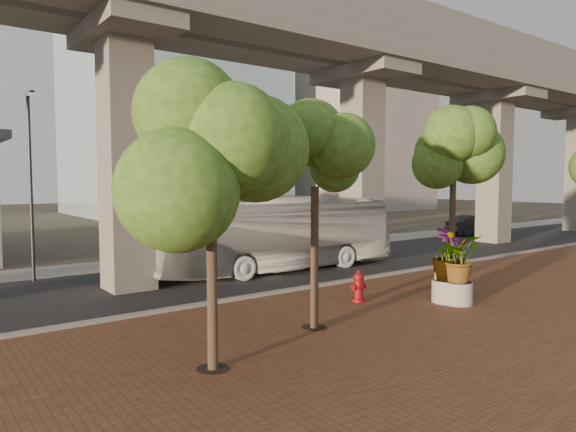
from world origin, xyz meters
TOP-DOWN VIEW (x-y plane):
  - ground at (0.00, 0.00)m, footprint 160.00×160.00m
  - brick_plaza at (0.00, -8.00)m, footprint 70.00×13.00m
  - asphalt_road at (0.00, 2.00)m, footprint 90.00×8.00m
  - curb_strip at (0.00, -2.00)m, footprint 70.00×0.25m
  - far_sidewalk at (0.00, 7.50)m, footprint 90.00×3.00m
  - transit_viaduct at (0.00, 2.00)m, footprint 72.00×5.60m
  - midrise_block at (38.00, 36.00)m, footprint 18.00×16.00m
  - transit_bus at (0.47, 1.85)m, footprint 11.74×3.21m
  - parked_car at (20.79, 4.96)m, footprint 4.69×2.93m
  - fire_hydrant at (-0.72, -4.58)m, footprint 0.51×0.46m
  - planter_front at (1.58, -6.74)m, footprint 2.04×2.04m
  - planter_right at (1.50, -6.37)m, footprint 2.28×2.28m
  - planter_left at (3.00, -5.76)m, footprint 1.77×1.77m
  - street_tree_far_west at (-7.47, -7.06)m, footprint 3.89×3.89m
  - street_tree_near_west at (-3.81, -6.01)m, footprint 2.97×2.97m
  - street_tree_near_east at (3.14, -5.38)m, footprint 3.46×3.46m
  - streetlamp_west at (-8.51, 5.58)m, footprint 0.36×1.06m
  - streetlamp_east at (9.04, 6.63)m, footprint 0.43×1.26m

SIDE VIEW (x-z plane):
  - ground at x=0.00m, z-range 0.00..0.00m
  - asphalt_road at x=0.00m, z-range 0.00..0.04m
  - brick_plaza at x=0.00m, z-range 0.00..0.06m
  - far_sidewalk at x=0.00m, z-range 0.00..0.06m
  - curb_strip at x=0.00m, z-range 0.00..0.16m
  - fire_hydrant at x=-0.72m, z-range 0.04..1.06m
  - parked_car at x=20.79m, z-range 0.00..1.46m
  - planter_left at x=3.00m, z-range 0.27..2.22m
  - planter_front at x=1.58m, z-range 0.30..2.55m
  - planter_right at x=1.50m, z-range 0.32..2.75m
  - transit_bus at x=0.47m, z-range 0.00..3.24m
  - streetlamp_west at x=-8.51m, z-range 0.62..7.97m
  - street_tree_far_west at x=-7.47m, z-range 1.34..7.48m
  - street_tree_near_west at x=-3.81m, z-range 1.70..7.73m
  - streetlamp_east at x=9.04m, z-range 0.73..9.41m
  - street_tree_near_east at x=3.14m, z-range 1.79..8.45m
  - transit_viaduct at x=0.00m, z-range 1.09..13.49m
  - midrise_block at x=38.00m, z-range 0.00..24.00m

